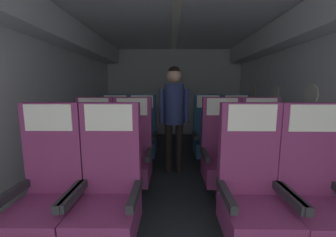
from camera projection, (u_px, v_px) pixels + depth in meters
ground at (176, 180)px, 2.88m from camera, size 3.77×6.10×0.02m
fuselage_shell at (176, 60)px, 2.91m from camera, size 3.65×5.75×2.30m
seat_a_left_window at (48, 195)px, 1.54m from camera, size 0.48×0.49×1.16m
seat_a_left_aisle at (108, 195)px, 1.54m from camera, size 0.48×0.49×1.16m
seat_a_right_aisle at (314, 197)px, 1.52m from camera, size 0.48×0.49×1.16m
seat_a_right_window at (252, 195)px, 1.53m from camera, size 0.48×0.49×1.16m
seat_b_left_window at (94, 155)px, 2.44m from camera, size 0.48×0.49×1.16m
seat_b_left_aisle at (132, 156)px, 2.43m from camera, size 0.48×0.49×1.16m
seat_b_right_aisle at (261, 156)px, 2.41m from camera, size 0.48×0.49×1.16m
seat_b_right_window at (222, 156)px, 2.41m from camera, size 0.48×0.49×1.16m
seat_c_left_window at (115, 137)px, 3.36m from camera, size 0.48×0.49×1.16m
seat_c_left_aisle at (142, 137)px, 3.34m from camera, size 0.48×0.49×1.16m
seat_c_right_aisle at (236, 137)px, 3.31m from camera, size 0.48×0.49×1.16m
seat_c_right_window at (208, 137)px, 3.34m from camera, size 0.48×0.49×1.16m
flight_attendant at (174, 109)px, 3.01m from camera, size 0.43×0.28×1.57m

